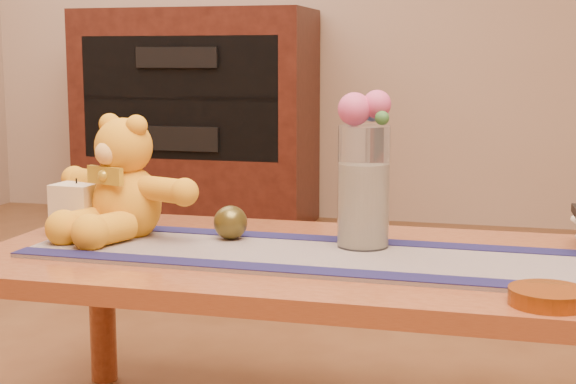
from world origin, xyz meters
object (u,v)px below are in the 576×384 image
(teddy_bear, at_px, (126,178))
(glass_vase, at_px, (364,187))
(pillar_candle, at_px, (77,208))
(bronze_ball, at_px, (231,222))
(amber_dish, at_px, (548,297))

(teddy_bear, relative_size, glass_vase, 1.47)
(pillar_candle, height_order, bronze_ball, pillar_candle)
(bronze_ball, bearing_deg, teddy_bear, -177.66)
(teddy_bear, bearing_deg, bronze_ball, 23.13)
(pillar_candle, relative_size, glass_vase, 0.44)
(teddy_bear, height_order, amber_dish, teddy_bear)
(glass_vase, height_order, bronze_ball, glass_vase)
(amber_dish, bearing_deg, pillar_candle, 163.33)
(bronze_ball, bearing_deg, amber_dish, -25.99)
(amber_dish, bearing_deg, teddy_bear, 160.91)
(pillar_candle, bearing_deg, bronze_ball, 2.45)
(pillar_candle, relative_size, bronze_ball, 1.50)
(teddy_bear, distance_m, amber_dish, 0.98)
(pillar_candle, xyz_separation_m, bronze_ball, (0.37, 0.02, -0.02))
(pillar_candle, bearing_deg, teddy_bear, 2.66)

